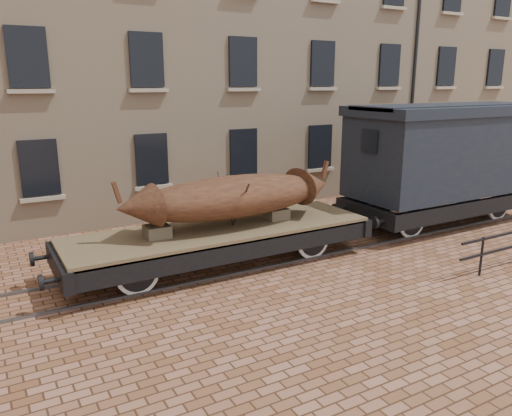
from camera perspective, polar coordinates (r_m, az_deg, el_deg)
ground at (r=14.38m, az=4.51°, el=-4.96°), size 90.00×90.00×0.00m
warehouse_cream at (r=23.84m, az=-3.11°, el=19.70°), size 40.00×10.19×14.00m
rail_track at (r=14.37m, az=4.52°, el=-4.85°), size 30.00×1.52×0.06m
flatcar_wagon at (r=13.00m, az=-4.06°, el=-3.13°), size 8.99×2.44×1.36m
iron_boat at (r=12.89m, az=-2.66°, el=1.33°), size 6.17×1.80×1.49m
goods_van at (r=17.79m, az=20.88°, el=6.20°), size 7.77×2.83×4.02m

